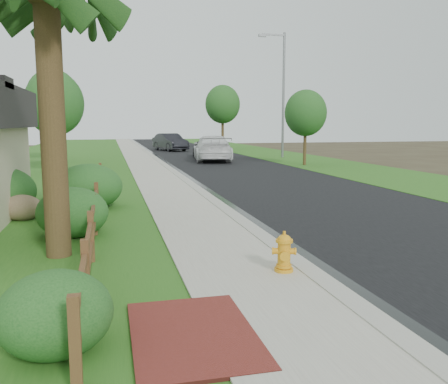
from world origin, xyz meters
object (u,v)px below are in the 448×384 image
object	(u,v)px
ranch_fence	(96,205)
dark_car_mid	(204,148)
fire_hydrant	(284,253)
white_suv	(212,148)
streetlight	(281,88)

from	to	relation	value
ranch_fence	dark_car_mid	distance (m)	28.71
fire_hydrant	dark_car_mid	distance (m)	33.02
ranch_fence	white_suv	size ratio (longest dim) A/B	2.58
dark_car_mid	streetlight	world-z (taller)	streetlight
ranch_fence	fire_hydrant	xyz separation A→B (m)	(3.50, -5.22, -0.17)
fire_hydrant	dark_car_mid	world-z (taller)	dark_car_mid
white_suv	dark_car_mid	xyz separation A→B (m)	(0.48, 5.51, -0.24)
dark_car_mid	streetlight	distance (m)	8.35
white_suv	streetlight	xyz separation A→B (m)	(6.23, 2.06, 4.74)
white_suv	dark_car_mid	distance (m)	5.53
dark_car_mid	white_suv	bearing A→B (deg)	102.36
white_suv	dark_car_mid	size ratio (longest dim) A/B	1.56
fire_hydrant	white_suv	bearing A→B (deg)	80.54
white_suv	streetlight	world-z (taller)	streetlight
ranch_fence	white_suv	xyz separation A→B (m)	(8.02, 21.91, 0.35)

